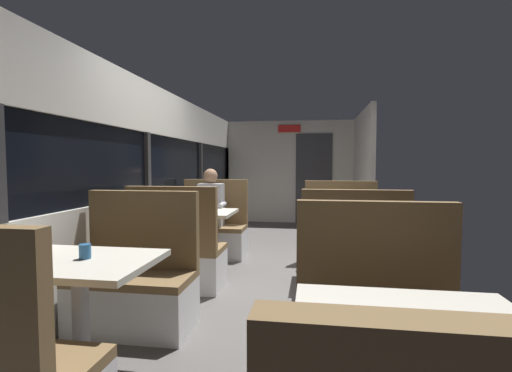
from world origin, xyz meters
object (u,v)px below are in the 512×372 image
dining_table_rear_aisle (346,225)px  seated_passenger (212,220)px  bench_rear_aisle_facing_entry (341,240)px  dining_table_front_aisle (414,346)px  bench_front_aisle_facing_entry (379,338)px  bench_rear_aisle_facing_end (353,271)px  bench_near_window_facing_entry (135,287)px  coffee_cup_primary (85,251)px  bench_mid_window_facing_end (178,258)px  bench_mid_window_facing_entry (213,233)px  dining_table_mid_window (198,219)px  dining_table_near_window (80,276)px

dining_table_rear_aisle → seated_passenger: (-1.79, 0.83, -0.10)m
dining_table_rear_aisle → bench_rear_aisle_facing_entry: (0.00, 0.70, -0.31)m
dining_table_front_aisle → seated_passenger: seated_passenger is taller
seated_passenger → bench_front_aisle_facing_entry: bearing=-58.1°
dining_table_front_aisle → seated_passenger: bearing=116.6°
bench_rear_aisle_facing_end → seated_passenger: bearing=139.5°
bench_near_window_facing_entry → coffee_cup_primary: (0.03, -0.68, 0.46)m
bench_near_window_facing_entry → bench_mid_window_facing_end: 0.95m
dining_table_rear_aisle → bench_rear_aisle_facing_entry: bearing=90.0°
bench_mid_window_facing_entry → bench_mid_window_facing_end: bearing=-90.0°
dining_table_mid_window → dining_table_front_aisle: size_ratio=1.00×
bench_mid_window_facing_end → bench_rear_aisle_facing_entry: 2.15m
dining_table_mid_window → dining_table_rear_aisle: 1.80m
dining_table_rear_aisle → bench_mid_window_facing_entry: bearing=153.3°
bench_mid_window_facing_end → bench_front_aisle_facing_entry: (1.79, -1.55, 0.00)m
bench_front_aisle_facing_entry → bench_rear_aisle_facing_end: (0.00, 1.35, 0.00)m
bench_front_aisle_facing_entry → seated_passenger: seated_passenger is taller
dining_table_rear_aisle → bench_rear_aisle_facing_end: (0.00, -0.70, -0.31)m
bench_mid_window_facing_entry → bench_rear_aisle_facing_end: same height
bench_near_window_facing_entry → bench_rear_aisle_facing_end: same height
bench_near_window_facing_entry → seated_passenger: seated_passenger is taller
bench_front_aisle_facing_entry → coffee_cup_primary: 1.82m
bench_mid_window_facing_entry → coffee_cup_primary: bearing=-89.5°
dining_table_near_window → dining_table_rear_aisle: same height
bench_front_aisle_facing_entry → bench_near_window_facing_entry: bearing=161.5°
dining_table_rear_aisle → dining_table_front_aisle: bearing=-90.0°
bench_mid_window_facing_end → bench_mid_window_facing_entry: size_ratio=1.00×
bench_rear_aisle_facing_end → dining_table_front_aisle: bearing=-90.0°
dining_table_mid_window → bench_rear_aisle_facing_entry: bearing=15.6°
dining_table_near_window → bench_mid_window_facing_entry: 3.06m
bench_near_window_facing_entry → dining_table_mid_window: (0.00, 1.65, 0.31)m
bench_mid_window_facing_end → bench_mid_window_facing_entry: (0.00, 1.40, 0.00)m
dining_table_mid_window → bench_rear_aisle_facing_end: 2.03m
dining_table_front_aisle → bench_rear_aisle_facing_entry: (0.00, 3.45, -0.31)m
bench_near_window_facing_entry → bench_mid_window_facing_end: bearing=90.0°
bench_mid_window_facing_entry → seated_passenger: seated_passenger is taller
bench_mid_window_facing_end → coffee_cup_primary: (0.03, -1.62, 0.46)m
dining_table_front_aisle → seated_passenger: size_ratio=0.71×
bench_mid_window_facing_entry → bench_rear_aisle_facing_entry: size_ratio=1.00×
bench_front_aisle_facing_entry → bench_rear_aisle_facing_entry: size_ratio=1.00×
bench_near_window_facing_entry → seated_passenger: bearing=90.0°
bench_mid_window_facing_end → dining_table_front_aisle: bearing=-51.5°
dining_table_rear_aisle → seated_passenger: 1.97m
dining_table_mid_window → bench_mid_window_facing_end: (0.00, -0.70, -0.31)m
bench_front_aisle_facing_entry → dining_table_front_aisle: bearing=-90.0°
dining_table_front_aisle → bench_front_aisle_facing_entry: size_ratio=0.82×
dining_table_mid_window → dining_table_near_window: bearing=-90.0°
seated_passenger → coffee_cup_primary: (0.03, -2.95, 0.25)m
dining_table_mid_window → bench_near_window_facing_entry: bearing=-90.0°
bench_front_aisle_facing_entry → dining_table_rear_aisle: (0.00, 2.05, 0.31)m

